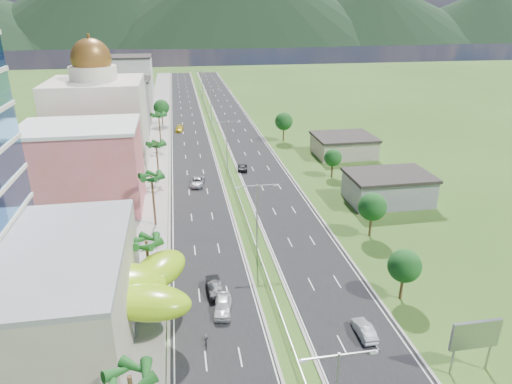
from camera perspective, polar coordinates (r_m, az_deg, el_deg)
ground at (r=61.79m, az=1.75°, el=-11.96°), size 500.00×500.00×0.00m
road_left at (r=144.35m, az=-8.41°, el=7.97°), size 11.00×260.00×0.04m
road_right at (r=145.45m, az=-2.44°, el=8.29°), size 11.00×260.00×0.04m
sidewalk_left at (r=144.46m, az=-12.21°, el=7.73°), size 7.00×260.00×0.12m
median_guardrail at (r=127.19m, az=-4.74°, el=6.49°), size 0.10×216.06×0.76m
streetlight_median_b at (r=67.08m, az=0.12°, el=-2.44°), size 6.04×0.25×11.00m
streetlight_median_c at (r=104.45m, az=-3.70°, el=6.56°), size 6.04×0.25×11.00m
streetlight_median_d at (r=148.15m, az=-5.68°, el=11.12°), size 6.04×0.25×11.00m
streetlight_median_e at (r=192.44m, az=-6.77°, el=13.59°), size 6.04×0.25×11.00m
lime_canopy at (r=55.59m, az=-18.36°, el=-11.35°), size 18.00×15.00×7.40m
pink_shophouse at (r=88.21m, az=-20.74°, el=2.72°), size 20.00×15.00×15.00m
domed_building at (r=109.06m, az=-19.01°, el=8.57°), size 20.00×20.00×28.70m
midrise_grey at (r=133.82m, az=-16.93°, el=9.66°), size 16.00×15.00×16.00m
midrise_beige at (r=155.57m, az=-16.02°, el=10.82°), size 16.00×15.00×13.00m
midrise_white at (r=177.75m, az=-15.44°, el=13.01°), size 16.00×15.00×18.00m
billboard at (r=51.96m, az=25.71°, el=-15.94°), size 5.20×0.35×6.20m
shed_near at (r=90.33m, az=16.18°, el=0.35°), size 15.00×10.00×5.00m
shed_far at (r=117.24m, az=10.88°, el=5.62°), size 14.00×12.00×4.40m
palm_tree_a at (r=38.97m, az=-15.49°, el=-21.84°), size 3.60×3.60×9.10m
palm_tree_b at (r=59.14m, az=-13.54°, el=-6.32°), size 3.60×3.60×8.10m
palm_tree_c at (r=76.85m, az=-12.92°, el=1.65°), size 3.60×3.60×9.60m
palm_tree_d at (r=99.01m, az=-12.37°, el=5.70°), size 3.60×3.60×8.60m
palm_tree_e at (r=123.06m, az=-12.06°, el=9.25°), size 3.60×3.60×9.40m
leafy_tree_lfar at (r=148.08m, az=-11.74°, el=10.31°), size 4.90×4.90×8.05m
leafy_tree_ra at (r=60.24m, az=18.07°, el=-8.79°), size 4.20×4.20×6.90m
leafy_tree_rb at (r=74.81m, az=14.34°, el=-1.80°), size 4.55×4.55×7.47m
leafy_tree_rc at (r=100.47m, az=9.59°, el=4.25°), size 3.85×3.85×6.33m
leafy_tree_rd at (r=126.83m, az=3.49°, el=8.80°), size 4.90×4.90×8.05m
mountain_ridge at (r=506.27m, az=-1.89°, el=18.12°), size 860.00×140.00×90.00m
car_white_near_left at (r=57.30m, az=-4.16°, el=-13.98°), size 2.78×5.29×1.72m
car_dark_left at (r=60.80m, az=-5.24°, el=-11.73°), size 2.00×4.96×1.60m
car_silver_mid_left at (r=95.93m, az=-7.33°, el=1.28°), size 3.46×6.03×1.58m
car_yellow_far_left at (r=140.40m, az=-9.57°, el=7.82°), size 2.66×5.34×1.49m
car_silver_right at (r=55.16m, az=13.36°, el=-16.40°), size 1.66×4.55×1.49m
car_dark_far_right at (r=104.42m, az=-1.71°, el=3.11°), size 2.76×4.94×1.31m
motorcycle at (r=53.15m, az=-6.24°, el=-17.70°), size 0.67×2.00×1.26m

